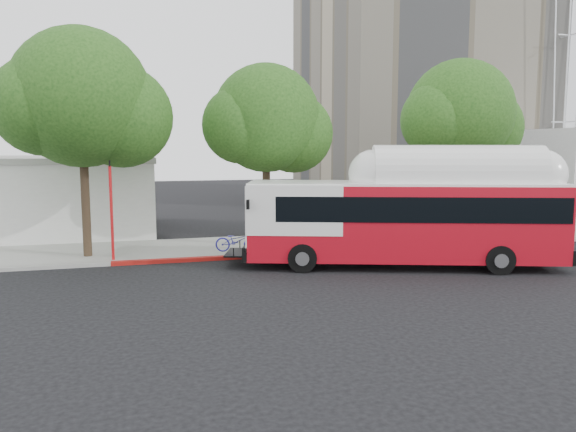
# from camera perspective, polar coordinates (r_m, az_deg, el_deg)

# --- Properties ---
(ground) EXTENTS (120.00, 120.00, 0.00)m
(ground) POSITION_cam_1_polar(r_m,az_deg,el_deg) (21.37, 4.09, -5.99)
(ground) COLOR black
(ground) RESTS_ON ground
(sidewalk) EXTENTS (60.00, 5.00, 0.15)m
(sidewalk) POSITION_cam_1_polar(r_m,az_deg,el_deg) (27.45, -0.38, -2.87)
(sidewalk) COLOR gray
(sidewalk) RESTS_ON ground
(curb_strip) EXTENTS (60.00, 0.30, 0.15)m
(curb_strip) POSITION_cam_1_polar(r_m,az_deg,el_deg) (24.99, 1.14, -3.87)
(curb_strip) COLOR gray
(curb_strip) RESTS_ON ground
(red_curb_segment) EXTENTS (10.00, 0.32, 0.16)m
(red_curb_segment) POSITION_cam_1_polar(r_m,az_deg,el_deg) (24.33, -5.68, -4.19)
(red_curb_segment) COLOR #9E1611
(red_curb_segment) RESTS_ON ground
(street_tree_left) EXTENTS (6.67, 5.80, 9.74)m
(street_tree_left) POSITION_cam_1_polar(r_m,az_deg,el_deg) (25.31, -19.18, 10.73)
(street_tree_left) COLOR #2D2116
(street_tree_left) RESTS_ON ground
(street_tree_mid) EXTENTS (5.75, 5.00, 8.62)m
(street_tree_mid) POSITION_cam_1_polar(r_m,az_deg,el_deg) (26.48, -1.41, 9.43)
(street_tree_mid) COLOR #2D2116
(street_tree_mid) RESTS_ON ground
(street_tree_right) EXTENTS (6.21, 5.40, 9.18)m
(street_tree_right) POSITION_cam_1_polar(r_m,az_deg,el_deg) (30.31, 17.71, 9.47)
(street_tree_right) COLOR #2D2116
(street_tree_right) RESTS_ON ground
(apartment_tower) EXTENTS (18.00, 18.00, 37.00)m
(apartment_tower) POSITION_cam_1_polar(r_m,az_deg,el_deg) (55.24, 12.91, 20.33)
(apartment_tower) COLOR tan
(apartment_tower) RESTS_ON ground
(low_commercial_bldg) EXTENTS (16.20, 10.20, 4.25)m
(low_commercial_bldg) POSITION_cam_1_polar(r_m,az_deg,el_deg) (34.49, -27.02, 1.88)
(low_commercial_bldg) COLOR silver
(low_commercial_bldg) RESTS_ON ground
(transit_bus) EXTENTS (13.30, 6.34, 3.91)m
(transit_bus) POSITION_cam_1_polar(r_m,az_deg,el_deg) (22.90, 11.83, -0.58)
(transit_bus) COLOR #B20C1A
(transit_bus) RESTS_ON ground
(signal_pole) EXTENTS (0.12, 0.40, 4.26)m
(signal_pole) POSITION_cam_1_polar(r_m,az_deg,el_deg) (24.13, -17.50, 0.48)
(signal_pole) COLOR red
(signal_pole) RESTS_ON ground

